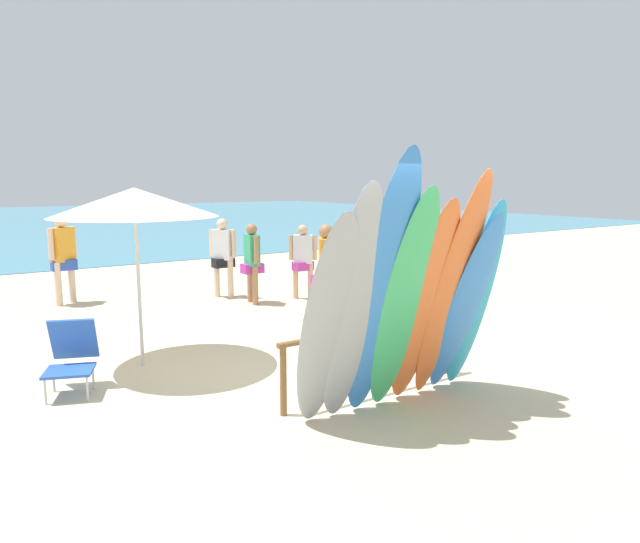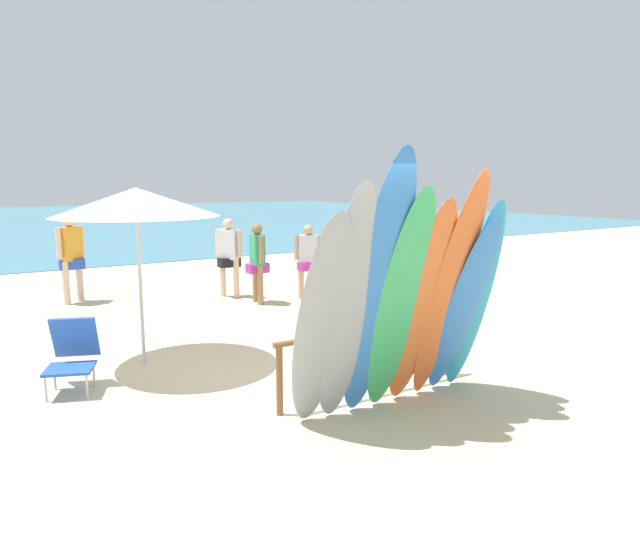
% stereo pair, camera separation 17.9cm
% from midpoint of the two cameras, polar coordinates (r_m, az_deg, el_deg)
% --- Properties ---
extents(ground, '(60.00, 60.00, 0.00)m').
position_cam_midpoint_polar(ground, '(19.35, -20.55, 1.54)').
color(ground, beige).
extents(ocean_water, '(60.00, 40.00, 0.02)m').
position_cam_midpoint_polar(ocean_water, '(36.44, -26.16, 4.50)').
color(ocean_water, teal).
rests_on(ocean_water, ground).
extents(surfboard_rack, '(2.43, 0.07, 0.77)m').
position_cam_midpoint_polar(surfboard_rack, '(6.40, 5.94, -7.09)').
color(surfboard_rack, brown).
rests_on(surfboard_rack, ground).
extents(surfboard_grey_0, '(0.56, 0.74, 2.11)m').
position_cam_midpoint_polar(surfboard_grey_0, '(5.26, 1.16, -5.22)').
color(surfboard_grey_0, '#999EA3').
rests_on(surfboard_grey_0, ground).
extents(surfboard_grey_1, '(0.59, 0.80, 2.37)m').
position_cam_midpoint_polar(surfboard_grey_1, '(5.33, 3.65, -3.63)').
color(surfboard_grey_1, '#999EA3').
rests_on(surfboard_grey_1, ground).
extents(surfboard_blue_2, '(0.58, 0.87, 2.67)m').
position_cam_midpoint_polar(surfboard_blue_2, '(5.44, 6.73, -1.79)').
color(surfboard_blue_2, '#337AD1').
rests_on(surfboard_blue_2, ground).
extents(surfboard_green_3, '(0.55, 0.80, 2.32)m').
position_cam_midpoint_polar(surfboard_green_3, '(5.68, 8.86, -3.17)').
color(surfboard_green_3, '#38B266').
rests_on(surfboard_green_3, ground).
extents(surfboard_orange_4, '(0.56, 0.80, 2.21)m').
position_cam_midpoint_polar(surfboard_orange_4, '(5.91, 10.94, -3.30)').
color(surfboard_orange_4, orange).
rests_on(surfboard_orange_4, ground).
extents(surfboard_orange_5, '(0.54, 0.93, 2.48)m').
position_cam_midpoint_polar(surfboard_orange_5, '(6.06, 13.59, -1.77)').
color(surfboard_orange_5, orange).
rests_on(surfboard_orange_5, ground).
extents(surfboard_blue_6, '(0.59, 0.89, 2.06)m').
position_cam_midpoint_polar(surfboard_blue_6, '(6.33, 14.92, -3.31)').
color(surfboard_blue_6, '#337AD1').
rests_on(surfboard_blue_6, ground).
extents(surfboard_teal_7, '(0.49, 0.71, 2.18)m').
position_cam_midpoint_polar(surfboard_teal_7, '(6.52, 15.92, -2.48)').
color(surfboard_teal_7, '#289EC6').
rests_on(surfboard_teal_7, ground).
extents(beachgoer_strolling, '(0.42, 0.51, 1.60)m').
position_cam_midpoint_polar(beachgoer_strolling, '(11.66, -8.65, 1.94)').
color(beachgoer_strolling, beige).
rests_on(beachgoer_strolling, ground).
extents(beachgoer_photographing, '(0.40, 0.58, 1.54)m').
position_cam_midpoint_polar(beachgoer_photographing, '(10.99, -5.81, 1.38)').
color(beachgoer_photographing, '#9E704C').
rests_on(beachgoer_photographing, ground).
extents(beachgoer_near_rack, '(0.55, 0.43, 1.71)m').
position_cam_midpoint_polar(beachgoer_near_rack, '(11.91, -23.21, 1.77)').
color(beachgoer_near_rack, beige).
rests_on(beachgoer_near_rack, ground).
extents(beachgoer_midbeach, '(0.48, 0.37, 1.49)m').
position_cam_midpoint_polar(beachgoer_midbeach, '(11.37, -0.72, 1.53)').
color(beachgoer_midbeach, tan).
rests_on(beachgoer_midbeach, ground).
extents(beachgoer_by_water, '(0.43, 0.55, 1.66)m').
position_cam_midpoint_polar(beachgoer_by_water, '(9.27, 1.47, 0.41)').
color(beachgoer_by_water, '#9E704C').
rests_on(beachgoer_by_water, ground).
extents(beach_chair_red, '(0.72, 0.82, 0.82)m').
position_cam_midpoint_polar(beach_chair_red, '(7.07, -22.80, -7.45)').
color(beach_chair_red, '#B7B7BC').
rests_on(beach_chair_red, ground).
extents(beach_umbrella, '(2.05, 2.05, 2.27)m').
position_cam_midpoint_polar(beach_umbrella, '(7.44, -17.21, 6.62)').
color(beach_umbrella, silver).
rests_on(beach_umbrella, ground).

